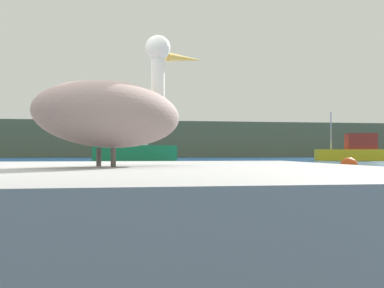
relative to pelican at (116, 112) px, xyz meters
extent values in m
plane|color=#194C93|center=(-0.43, 0.26, -1.09)|extent=(260.00, 260.00, 0.00)
cube|color=#5B664C|center=(-0.43, 71.81, 2.07)|extent=(140.00, 14.92, 6.34)
cube|color=gray|center=(-0.01, -0.01, -0.71)|extent=(3.22, 2.82, 0.76)
ellipsoid|color=gray|center=(-0.01, -0.01, -0.02)|extent=(1.07, 0.95, 0.40)
cylinder|color=white|center=(0.27, 0.19, 0.22)|extent=(0.09, 0.09, 0.36)
sphere|color=white|center=(0.27, 0.19, 0.45)|extent=(0.17, 0.17, 0.17)
cone|color=gold|center=(0.47, 0.33, 0.42)|extent=(0.31, 0.24, 0.09)
cylinder|color=#4C4742|center=(-0.10, 0.03, -0.27)|extent=(0.03, 0.03, 0.11)
cylinder|color=#4C4742|center=(-0.01, -0.11, -0.27)|extent=(0.03, 0.03, 0.11)
cube|color=#1E8C4C|center=(-0.06, 31.17, -0.37)|extent=(7.06, 1.84, 1.44)
cube|color=silver|center=(0.12, 31.17, 1.18)|extent=(1.80, 1.44, 1.65)
cylinder|color=#B2B2B2|center=(-2.18, 31.17, 2.02)|extent=(0.12, 0.12, 3.35)
cylinder|color=#3F382D|center=(-3.45, 31.17, 0.70)|extent=(0.10, 0.10, 0.70)
cube|color=yellow|center=(22.37, 34.92, -0.52)|extent=(7.82, 4.33, 1.15)
cube|color=maroon|center=(23.06, 34.72, 0.89)|extent=(3.21, 2.50, 1.66)
cylinder|color=#B2B2B2|center=(20.21, 35.53, 2.02)|extent=(0.12, 0.12, 3.93)
sphere|color=#E54C19|center=(8.09, 11.29, -0.77)|extent=(0.65, 0.65, 0.65)
camera|label=1|loc=(0.13, -2.38, -0.24)|focal=36.11mm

